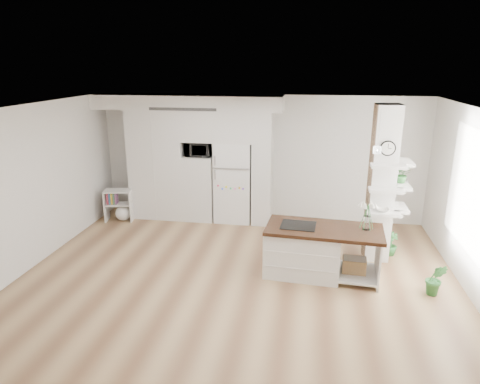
# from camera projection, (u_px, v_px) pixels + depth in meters

# --- Properties ---
(floor) EXTENTS (7.00, 6.00, 0.01)m
(floor) POSITION_uv_depth(u_px,v_px,m) (237.00, 279.00, 6.87)
(floor) COLOR tan
(floor) RESTS_ON ground
(room) EXTENTS (7.04, 6.04, 2.72)m
(room) POSITION_uv_depth(u_px,v_px,m) (236.00, 167.00, 6.33)
(room) COLOR white
(room) RESTS_ON ground
(cabinet_wall) EXTENTS (4.00, 0.71, 2.70)m
(cabinet_wall) POSITION_uv_depth(u_px,v_px,m) (191.00, 151.00, 9.18)
(cabinet_wall) COLOR silver
(cabinet_wall) RESTS_ON floor
(refrigerator) EXTENTS (0.78, 0.69, 1.75)m
(refrigerator) POSITION_uv_depth(u_px,v_px,m) (234.00, 181.00, 9.23)
(refrigerator) COLOR white
(refrigerator) RESTS_ON floor
(column) EXTENTS (0.69, 0.90, 2.70)m
(column) POSITION_uv_depth(u_px,v_px,m) (387.00, 186.00, 7.18)
(column) COLOR silver
(column) RESTS_ON floor
(window) EXTENTS (0.00, 2.40, 2.40)m
(window) POSITION_uv_depth(u_px,v_px,m) (477.00, 195.00, 6.18)
(window) COLOR white
(window) RESTS_ON room
(pendant_light) EXTENTS (0.12, 0.12, 0.10)m
(pendant_light) POSITION_uv_depth(u_px,v_px,m) (355.00, 151.00, 6.13)
(pendant_light) COLOR white
(pendant_light) RESTS_ON room
(kitchen_island) EXTENTS (1.89, 1.00, 1.39)m
(kitchen_island) POSITION_uv_depth(u_px,v_px,m) (310.00, 249.00, 6.94)
(kitchen_island) COLOR silver
(kitchen_island) RESTS_ON floor
(bookshelf) EXTENTS (0.63, 0.43, 0.69)m
(bookshelf) POSITION_uv_depth(u_px,v_px,m) (120.00, 207.00, 9.35)
(bookshelf) COLOR silver
(bookshelf) RESTS_ON floor
(floor_plant_a) EXTENTS (0.33, 0.29, 0.52)m
(floor_plant_a) POSITION_uv_depth(u_px,v_px,m) (436.00, 279.00, 6.34)
(floor_plant_a) COLOR #2C6E30
(floor_plant_a) RESTS_ON floor
(floor_plant_b) EXTENTS (0.25, 0.25, 0.43)m
(floor_plant_b) POSITION_uv_depth(u_px,v_px,m) (390.00, 244.00, 7.69)
(floor_plant_b) COLOR #2C6E30
(floor_plant_b) RESTS_ON floor
(microwave) EXTENTS (0.54, 0.37, 0.30)m
(microwave) POSITION_uv_depth(u_px,v_px,m) (199.00, 149.00, 9.09)
(microwave) COLOR #2D2D2D
(microwave) RESTS_ON cabinet_wall
(shelf_plant) EXTENTS (0.27, 0.23, 0.30)m
(shelf_plant) POSITION_uv_depth(u_px,v_px,m) (402.00, 174.00, 7.24)
(shelf_plant) COLOR #2C6E30
(shelf_plant) RESTS_ON column
(decor_bowl) EXTENTS (0.22, 0.22, 0.05)m
(decor_bowl) POSITION_uv_depth(u_px,v_px,m) (383.00, 210.00, 7.07)
(decor_bowl) COLOR white
(decor_bowl) RESTS_ON column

